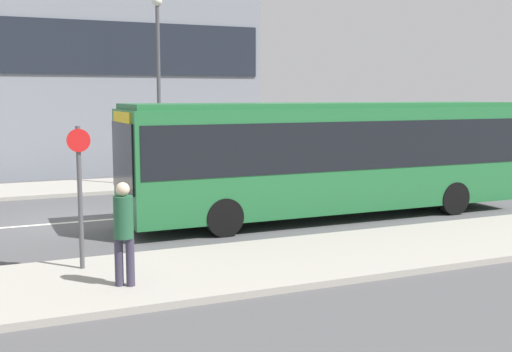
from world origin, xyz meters
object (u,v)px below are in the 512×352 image
bus_stop_sign (80,186)px  parked_car_0 (448,163)px  city_bus (327,152)px  pedestrian_near_stop (124,227)px  street_lamp (158,72)px

bus_stop_sign → parked_car_0: bearing=27.9°
city_bus → pedestrian_near_stop: city_bus is taller
parked_car_0 → pedestrian_near_stop: size_ratio=2.14×
city_bus → street_lamp: 8.03m
city_bus → bus_stop_sign: (-7.29, -3.18, -0.13)m
city_bus → street_lamp: bearing=117.2°
parked_car_0 → street_lamp: street_lamp is taller
pedestrian_near_stop → city_bus: bearing=-119.1°
pedestrian_near_stop → parked_car_0: bearing=-120.9°
pedestrian_near_stop → bus_stop_sign: bus_stop_sign is taller
pedestrian_near_stop → street_lamp: bearing=-81.9°
city_bus → pedestrian_near_stop: (-6.78, -4.65, -0.68)m
city_bus → parked_car_0: city_bus is taller
city_bus → parked_car_0: bearing=36.3°
city_bus → bus_stop_sign: size_ratio=4.20×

